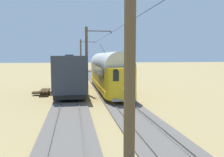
{
  "coord_description": "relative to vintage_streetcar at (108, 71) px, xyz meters",
  "views": [
    {
      "loc": [
        1.74,
        24.69,
        3.92
      ],
      "look_at": [
        -2.31,
        0.73,
        1.51
      ],
      "focal_mm": 36.61,
      "sensor_mm": 36.0,
      "label": 1
    }
  ],
  "objects": [
    {
      "name": "track_adjacent_siding",
      "position": [
        4.14,
        0.41,
        -2.21
      ],
      "size": [
        2.8,
        80.0,
        0.18
      ],
      "color": "#56514C",
      "rests_on": "ground"
    },
    {
      "name": "track_streetcar_siding",
      "position": [
        -0.0,
        0.41,
        -2.21
      ],
      "size": [
        2.8,
        80.0,
        0.18
      ],
      "color": "#56514C",
      "rests_on": "ground"
    },
    {
      "name": "catenary_pole_mid_near",
      "position": [
        2.42,
        2.32,
        1.3
      ],
      "size": [
        2.71,
        0.28,
        6.8
      ],
      "color": "brown",
      "rests_on": "ground"
    },
    {
      "name": "track_end_bumper",
      "position": [
        4.14,
        -10.75,
        -1.86
      ],
      "size": [
        1.8,
        0.6,
        0.8
      ],
      "primitive_type": "cube",
      "color": "#B2A519",
      "rests_on": "ground"
    },
    {
      "name": "catenary_pole_foreground",
      "position": [
        2.42,
        -15.49,
        1.3
      ],
      "size": [
        2.71,
        0.28,
        6.8
      ],
      "color": "brown",
      "rests_on": "ground"
    },
    {
      "name": "catenary_pole_mid_far",
      "position": [
        2.42,
        20.14,
        1.3
      ],
      "size": [
        2.71,
        0.28,
        6.8
      ],
      "color": "brown",
      "rests_on": "ground"
    },
    {
      "name": "vintage_streetcar",
      "position": [
        0.0,
        0.0,
        0.0
      ],
      "size": [
        2.65,
        17.18,
        5.42
      ],
      "color": "gold",
      "rests_on": "ground"
    },
    {
      "name": "overhead_wire_run",
      "position": [
        0.05,
        1.63,
        4.0
      ],
      "size": [
        2.5,
        39.63,
        0.18
      ],
      "color": "black",
      "rests_on": "ground"
    },
    {
      "name": "boxcar_adjacent",
      "position": [
        4.13,
        1.16,
        -0.1
      ],
      "size": [
        2.96,
        11.29,
        3.85
      ],
      "color": "#2D333D",
      "rests_on": "ground"
    },
    {
      "name": "ground_plane",
      "position": [
        2.07,
        0.72,
        -2.26
      ],
      "size": [
        220.0,
        220.0,
        0.0
      ],
      "primitive_type": "plane",
      "color": "#937F51"
    },
    {
      "name": "spare_tie_stack",
      "position": [
        6.69,
        1.96,
        -1.99
      ],
      "size": [
        2.4,
        2.4,
        0.54
      ],
      "color": "#47331E",
      "rests_on": "ground"
    }
  ]
}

